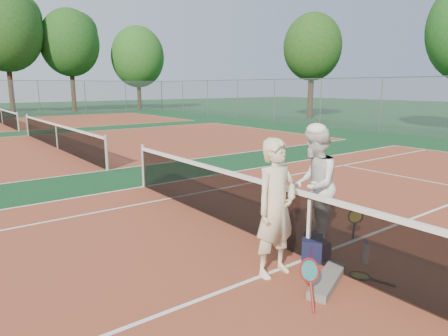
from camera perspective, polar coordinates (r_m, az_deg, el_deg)
The scene contains 21 objects.
ground at distance 6.27m, azimuth 11.86°, elevation -12.57°, with size 130.00×130.00×0.00m, color #0F381B.
court_main at distance 6.27m, azimuth 11.86°, elevation -12.55°, with size 23.77×10.97×0.01m, color brown.
court_far_a at distance 17.92m, azimuth -22.64°, elevation 2.61°, with size 23.77×10.97×0.01m, color brown.
court_far_b at distance 31.11m, azimuth -29.06°, elevation 5.52°, with size 23.77×10.97×0.01m, color brown.
net_main at distance 6.08m, azimuth 12.06°, elevation -8.18°, with size 0.10×10.98×1.02m, color black, non-canonical shape.
net_far_a at distance 17.86m, azimuth -22.76°, elevation 4.21°, with size 0.10×10.98×1.02m, color black, non-canonical shape.
net_far_b at distance 31.07m, azimuth -29.15°, elevation 6.44°, with size 0.10×10.98×1.02m, color black, non-canonical shape.
fence_right at distance 22.92m, azimuth 25.96°, elevation 7.89°, with size 54.50×0.06×3.00m, color slate, non-canonical shape.
player_a at distance 5.40m, azimuth 7.44°, elevation -5.70°, with size 0.69×0.45×1.89m, color beige.
player_b at distance 6.71m, azimuth 12.73°, elevation -2.37°, with size 0.92×0.72×1.90m, color white.
racket_red at distance 4.98m, azimuth 12.04°, elevation -15.71°, with size 0.29×0.27×0.55m, color maroon, non-canonical shape.
racket_black_held at distance 6.96m, azimuth 18.20°, elevation -7.84°, with size 0.21×0.27×0.58m, color black, non-canonical shape.
racket_spare at distance 5.90m, azimuth 18.83°, elevation -14.39°, with size 0.60×0.27×0.03m, color black, non-canonical shape.
sports_bag_navy at distance 6.23m, azimuth 12.51°, elevation -11.08°, with size 0.42×0.29×0.33m, color black.
sports_bag_purple at distance 6.21m, azimuth 13.13°, elevation -11.47°, with size 0.34×0.24×0.28m, color black.
net_cover_canvas at distance 5.58m, azimuth 14.60°, elevation -15.24°, with size 1.04×0.24×0.11m, color #615C58.
water_bottle at distance 6.28m, azimuth 19.57°, elevation -11.47°, with size 0.09×0.09×0.30m, color silver.
tree_back_3 at distance 42.23m, azimuth -28.83°, elevation 16.89°, with size 6.37×6.37×11.08m.
tree_back_4 at distance 43.34m, azimuth -21.18°, elevation 16.33°, with size 5.62×5.62×9.89m.
tree_back_5 at distance 45.26m, azimuth -12.23°, elevation 15.23°, with size 5.60×5.60×8.80m.
tree_right_1 at distance 33.20m, azimuth 12.53°, elevation 16.49°, with size 4.50×4.50×8.11m.
Camera 1 is at (-4.37, -3.70, 2.55)m, focal length 32.00 mm.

